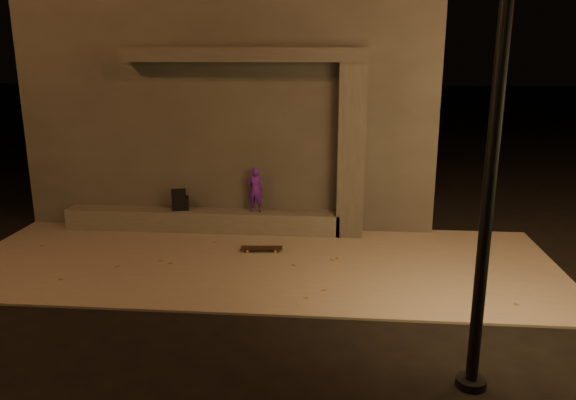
# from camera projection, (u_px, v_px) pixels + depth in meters

# --- Properties ---
(ground) EXTENTS (120.00, 120.00, 0.00)m
(ground) POSITION_uv_depth(u_px,v_px,m) (241.00, 310.00, 8.62)
(ground) COLOR black
(ground) RESTS_ON ground
(sidewalk) EXTENTS (11.00, 4.40, 0.04)m
(sidewalk) POSITION_uv_depth(u_px,v_px,m) (259.00, 262.00, 10.54)
(sidewalk) COLOR slate
(sidewalk) RESTS_ON ground
(building) EXTENTS (9.00, 5.10, 5.22)m
(building) POSITION_uv_depth(u_px,v_px,m) (243.00, 102.00, 14.29)
(building) COLOR #3A3835
(building) RESTS_ON ground
(ledge) EXTENTS (6.00, 0.55, 0.45)m
(ledge) POSITION_uv_depth(u_px,v_px,m) (202.00, 220.00, 12.30)
(ledge) COLOR #4D4A45
(ledge) RESTS_ON sidewalk
(column) EXTENTS (0.55, 0.55, 3.60)m
(column) POSITION_uv_depth(u_px,v_px,m) (351.00, 151.00, 11.62)
(column) COLOR #3A3835
(column) RESTS_ON sidewalk
(canopy) EXTENTS (5.00, 0.70, 0.28)m
(canopy) POSITION_uv_depth(u_px,v_px,m) (245.00, 55.00, 11.36)
(canopy) COLOR #3A3835
(canopy) RESTS_ON column
(skateboarder) EXTENTS (0.36, 0.24, 0.98)m
(skateboarder) POSITION_uv_depth(u_px,v_px,m) (255.00, 190.00, 12.01)
(skateboarder) COLOR #4B1690
(skateboarder) RESTS_ON ledge
(backpack) EXTENTS (0.40, 0.30, 0.50)m
(backpack) POSITION_uv_depth(u_px,v_px,m) (180.00, 202.00, 12.23)
(backpack) COLOR black
(backpack) RESTS_ON ledge
(skateboard) EXTENTS (0.83, 0.27, 0.09)m
(skateboard) POSITION_uv_depth(u_px,v_px,m) (262.00, 248.00, 10.99)
(skateboard) COLOR black
(skateboard) RESTS_ON sidewalk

